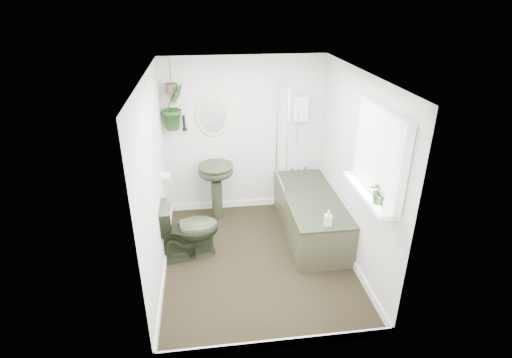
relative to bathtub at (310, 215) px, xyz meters
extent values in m
cube|color=black|center=(-0.80, -0.50, -0.30)|extent=(2.30, 2.80, 0.02)
cube|color=white|center=(-0.80, -0.50, 2.02)|extent=(2.30, 2.80, 0.02)
cube|color=silver|center=(-0.80, 0.91, 0.86)|extent=(2.30, 0.02, 2.30)
cube|color=silver|center=(-0.80, -1.91, 0.86)|extent=(2.30, 0.02, 2.30)
cube|color=silver|center=(-1.96, -0.50, 0.86)|extent=(0.02, 2.80, 2.30)
cube|color=silver|center=(0.36, -0.50, 0.86)|extent=(0.02, 2.80, 2.30)
cube|color=white|center=(-0.80, -0.50, -0.24)|extent=(2.30, 2.80, 0.10)
cube|color=white|center=(0.00, 0.84, 1.26)|extent=(0.20, 0.10, 0.35)
ellipsoid|color=beige|center=(-1.25, 0.87, 1.21)|extent=(0.46, 0.03, 0.62)
cylinder|color=black|center=(-1.65, 0.86, 1.11)|extent=(0.04, 0.04, 0.22)
cylinder|color=white|center=(-1.90, 0.20, 0.61)|extent=(0.11, 0.11, 0.11)
cube|color=white|center=(0.29, -1.20, 1.36)|extent=(0.08, 1.00, 0.90)
cube|color=white|center=(0.22, -1.20, 0.94)|extent=(0.18, 1.00, 0.04)
cube|color=white|center=(0.24, -1.20, 1.36)|extent=(0.01, 0.86, 0.76)
imported|color=#272E1D|center=(-1.65, -0.30, 0.10)|extent=(0.83, 0.55, 0.78)
imported|color=black|center=(0.23, -1.44, 1.07)|extent=(0.25, 0.23, 0.22)
imported|color=black|center=(-1.77, 0.75, 1.37)|extent=(0.43, 0.42, 0.61)
imported|color=#2E2B2B|center=(0.00, -0.73, 0.39)|extent=(0.11, 0.11, 0.19)
cylinder|color=#453523|center=(-1.77, 0.75, 1.62)|extent=(0.16, 0.16, 0.12)
camera|label=1|loc=(-1.37, -4.58, 2.78)|focal=28.00mm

